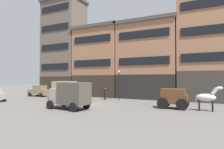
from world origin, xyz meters
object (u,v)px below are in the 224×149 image
sedan_dark (39,91)px  fire_hydrant_curbside (168,99)px  delivery_truck_near (68,90)px  draft_horse (207,97)px  streetlamp_curbside (119,81)px  pedestrian_officer (105,93)px  cargo_wagon (174,97)px  delivery_truck_far (70,95)px

sedan_dark → fire_hydrant_curbside: size_ratio=4.51×
delivery_truck_near → draft_horse: bearing=-0.9°
draft_horse → streetlamp_curbside: streetlamp_curbside is taller
delivery_truck_near → pedestrian_officer: size_ratio=2.46×
cargo_wagon → delivery_truck_near: 13.46m
pedestrian_officer → streetlamp_curbside: (1.75, 0.86, 1.69)m
draft_horse → delivery_truck_far: 13.01m
pedestrian_officer → streetlamp_curbside: size_ratio=0.44×
pedestrian_officer → streetlamp_curbside: 2.58m
delivery_truck_far → streetlamp_curbside: (1.17, 9.41, 1.25)m
draft_horse → delivery_truck_far: (-12.13, -4.70, 0.15)m
cargo_wagon → delivery_truck_far: size_ratio=0.66×
cargo_wagon → delivery_truck_far: (-9.18, -4.71, 0.28)m
draft_horse → sedan_dark: bearing=172.9°
delivery_truck_near → fire_hydrant_curbside: 12.90m
delivery_truck_near → pedestrian_officer: (3.69, 3.58, -0.44)m
pedestrian_officer → streetlamp_curbside: streetlamp_curbside is taller
streetlamp_curbside → draft_horse: bearing=-23.3°
sedan_dark → draft_horse: bearing=-7.1°
streetlamp_curbside → fire_hydrant_curbside: streetlamp_curbside is taller
streetlamp_curbside → cargo_wagon: bearing=-30.4°
sedan_dark → pedestrian_officer: 12.07m
delivery_truck_far → fire_hydrant_curbside: delivery_truck_far is taller
draft_horse → streetlamp_curbside: (-10.96, 4.71, 1.40)m
draft_horse → sedan_dark: size_ratio=0.63×
sedan_dark → streetlamp_curbside: streetlamp_curbside is taller
pedestrian_officer → delivery_truck_far: bearing=-86.1°
draft_horse → cargo_wagon: bearing=180.0°
delivery_truck_far → pedestrian_officer: delivery_truck_far is taller
draft_horse → delivery_truck_near: size_ratio=0.53×
delivery_truck_near → fire_hydrant_curbside: size_ratio=5.33×
draft_horse → delivery_truck_far: bearing=-158.8°
draft_horse → streetlamp_curbside: size_ratio=0.57×
sedan_dark → delivery_truck_near: bearing=-18.7°
draft_horse → pedestrian_officer: size_ratio=1.31×
delivery_truck_far → pedestrian_officer: size_ratio=2.48×
draft_horse → pedestrian_officer: 13.29m
draft_horse → pedestrian_officer: (-12.71, 3.85, -0.29)m
fire_hydrant_curbside → streetlamp_curbside: bearing=176.5°
pedestrian_officer → fire_hydrant_curbside: (8.52, 0.45, -0.55)m
sedan_dark → delivery_truck_far: bearing=-31.7°
cargo_wagon → sedan_dark: bearing=171.9°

